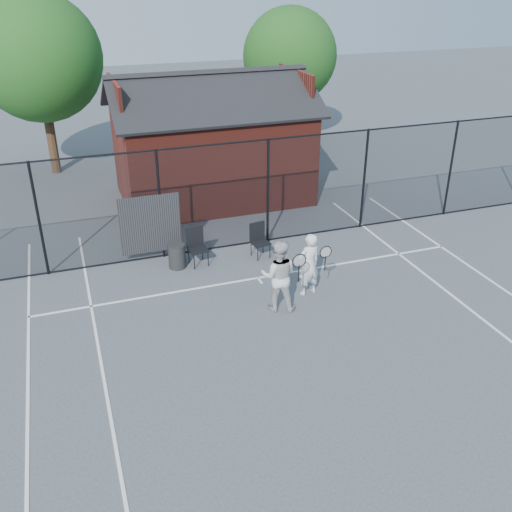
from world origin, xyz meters
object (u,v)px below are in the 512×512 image
object	(u,v)px
chair_right	(260,241)
player_back	(279,276)
player_front	(309,264)
waste_bin	(177,256)
chair_left	(198,248)
clubhouse	(212,151)

from	to	relation	value
chair_right	player_back	bearing A→B (deg)	-110.64
player_front	chair_right	world-z (taller)	player_front
player_front	waste_bin	world-z (taller)	player_front
player_back	chair_right	bearing A→B (deg)	79.12
waste_bin	player_back	bearing A→B (deg)	-57.44
player_front	chair_left	bearing A→B (deg)	132.34
player_back	chair_right	xyz separation A→B (m)	(0.50, 2.60, -0.39)
clubhouse	chair_right	size ratio (longest dim) A/B	6.97
chair_left	player_front	bearing A→B (deg)	-55.22
waste_bin	clubhouse	bearing A→B (deg)	64.20
chair_left	waste_bin	xyz separation A→B (m)	(-0.56, 0.04, -0.16)
waste_bin	player_front	bearing A→B (deg)	-41.42
player_front	chair_left	xyz separation A→B (m)	(-2.12, 2.32, -0.30)
player_back	chair_left	size ratio (longest dim) A/B	1.74
player_front	player_back	size ratio (longest dim) A/B	0.92
clubhouse	chair_left	size ratio (longest dim) A/B	6.65
chair_right	chair_left	bearing A→B (deg)	166.35
waste_bin	chair_left	bearing A→B (deg)	-4.02
chair_left	chair_right	bearing A→B (deg)	-11.45
player_front	chair_right	xyz separation A→B (m)	(-0.42, 2.21, -0.32)
player_back	chair_left	xyz separation A→B (m)	(-1.20, 2.71, -0.36)
player_back	waste_bin	distance (m)	3.31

